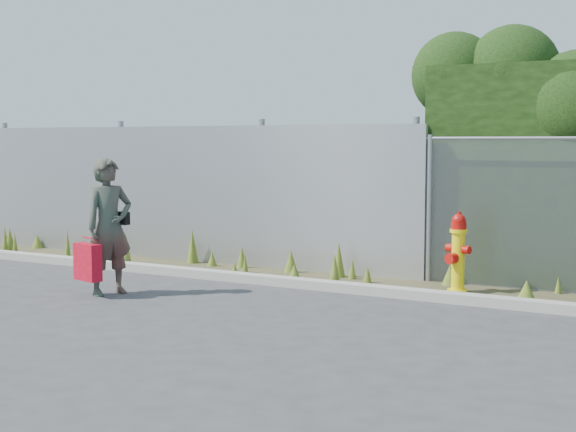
% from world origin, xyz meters
% --- Properties ---
extents(ground, '(80.00, 80.00, 0.00)m').
position_xyz_m(ground, '(0.00, 0.00, 0.00)').
color(ground, '#37383A').
rests_on(ground, ground).
extents(curb, '(16.00, 0.22, 0.12)m').
position_xyz_m(curb, '(0.00, 1.80, 0.06)').
color(curb, '#9A958B').
rests_on(curb, ground).
extents(weed_strip, '(16.00, 1.28, 0.55)m').
position_xyz_m(weed_strip, '(-0.82, 2.43, 0.14)').
color(weed_strip, '#403A24').
rests_on(weed_strip, ground).
extents(corrugated_fence, '(8.50, 0.21, 2.30)m').
position_xyz_m(corrugated_fence, '(-3.25, 3.01, 1.10)').
color(corrugated_fence, '#A7A9AE').
rests_on(corrugated_fence, ground).
extents(fire_hydrant, '(0.36, 0.32, 1.06)m').
position_xyz_m(fire_hydrant, '(1.65, 2.39, 0.52)').
color(fire_hydrant, yellow).
rests_on(fire_hydrant, ground).
extents(woman, '(0.62, 0.74, 1.74)m').
position_xyz_m(woman, '(-2.26, 0.22, 0.87)').
color(woman, '#10664E').
rests_on(woman, ground).
extents(red_tote_bag, '(0.42, 0.16, 0.55)m').
position_xyz_m(red_tote_bag, '(-2.39, -0.05, 0.44)').
color(red_tote_bag, '#A70911').
extents(black_shoulder_bag, '(0.22, 0.09, 0.17)m').
position_xyz_m(black_shoulder_bag, '(-2.18, 0.36, 0.97)').
color(black_shoulder_bag, black).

